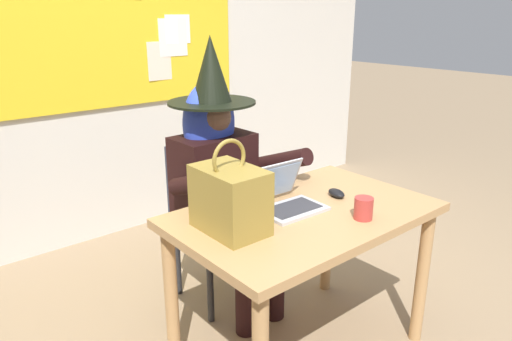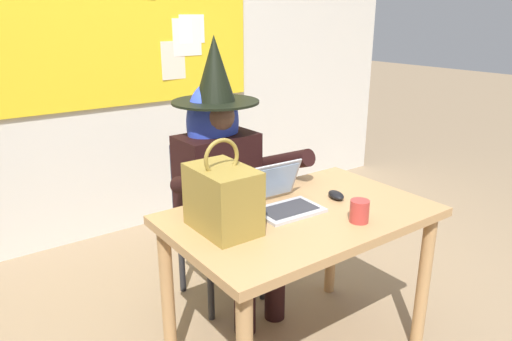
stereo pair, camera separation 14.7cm
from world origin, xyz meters
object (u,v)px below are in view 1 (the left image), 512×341
at_px(person_costumed, 220,168).
at_px(handbag, 230,199).
at_px(laptop, 285,198).
at_px(desk_main, 304,232).
at_px(coffee_mug, 363,208).
at_px(chair_at_desk, 209,213).
at_px(computer_mouse, 336,193).

height_order(person_costumed, handbag, person_costumed).
bearing_deg(laptop, handbag, -172.71).
bearing_deg(desk_main, coffee_mug, -60.34).
relative_size(chair_at_desk, handbag, 2.36).
relative_size(person_costumed, computer_mouse, 14.18).
relative_size(desk_main, computer_mouse, 11.12).
height_order(computer_mouse, coffee_mug, coffee_mug).
xyz_separation_m(person_costumed, handbag, (-0.35, -0.55, 0.09)).
distance_m(person_costumed, handbag, 0.66).
xyz_separation_m(chair_at_desk, handbag, (-0.35, -0.68, 0.38)).
bearing_deg(laptop, person_costumed, 89.57).
bearing_deg(handbag, desk_main, -8.09).
bearing_deg(computer_mouse, laptop, -175.65).
bearing_deg(desk_main, computer_mouse, 5.38).
bearing_deg(chair_at_desk, coffee_mug, 9.70).
bearing_deg(chair_at_desk, person_costumed, 1.27).
xyz_separation_m(handbag, coffee_mug, (0.50, -0.27, -0.09)).
bearing_deg(person_costumed, handbag, -34.28).
height_order(desk_main, handbag, handbag).
height_order(chair_at_desk, coffee_mug, chair_at_desk).
bearing_deg(chair_at_desk, laptop, -1.14).
height_order(person_costumed, coffee_mug, person_costumed).
height_order(chair_at_desk, computer_mouse, chair_at_desk).
bearing_deg(computer_mouse, handbag, -166.61).
relative_size(person_costumed, coffee_mug, 15.52).
bearing_deg(coffee_mug, computer_mouse, 65.60).
relative_size(computer_mouse, coffee_mug, 1.09).
distance_m(chair_at_desk, laptop, 0.71).
distance_m(handbag, coffee_mug, 0.57).
relative_size(laptop, handbag, 0.78).
bearing_deg(laptop, computer_mouse, -9.58).
xyz_separation_m(laptop, coffee_mug, (0.17, -0.30, 0.00)).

